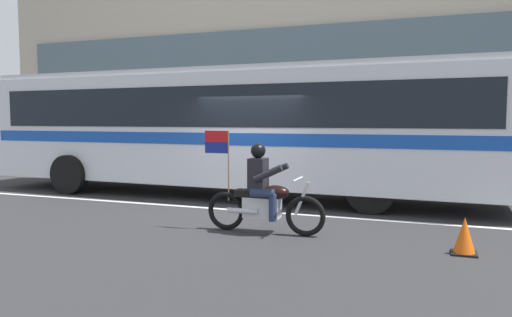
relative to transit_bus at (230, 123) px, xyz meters
name	(u,v)px	position (x,y,z in m)	size (l,w,h in m)	color
ground_plane	(250,206)	(0.99, -1.19, -1.88)	(60.00, 60.00, 0.00)	#2B2B2D
sidewalk_curb	(305,178)	(0.99, 3.91, -1.81)	(28.00, 3.80, 0.15)	#A39E93
lane_center_stripe	(240,210)	(0.99, -1.79, -1.88)	(26.60, 0.14, 0.01)	silver
transit_bus	(230,123)	(0.00, 0.00, 0.00)	(13.54, 2.99, 3.22)	silver
motorcycle_with_rider	(263,195)	(2.16, -3.58, -1.22)	(2.20, 0.64, 1.78)	black
fire_hydrant	(135,163)	(-4.55, 2.41, -1.37)	(0.22, 0.30, 0.75)	gold
traffic_cone	(464,237)	(5.37, -3.83, -1.63)	(0.36, 0.36, 0.55)	#EA590F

